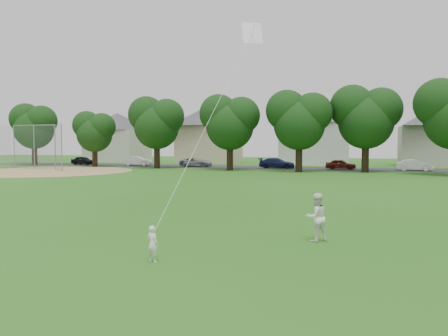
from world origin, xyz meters
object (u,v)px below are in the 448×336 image
(toddler, at_px, (152,244))
(kite, at_px, (213,112))
(older_boy, at_px, (316,217))
(baseball_backstop, at_px, (30,147))

(toddler, xyz_separation_m, kite, (0.40, 3.70, 3.65))
(older_boy, xyz_separation_m, kite, (-3.42, -0.02, 3.37))
(older_boy, distance_m, kite, 4.80)
(older_boy, relative_size, baseball_backstop, 0.13)
(older_boy, bearing_deg, baseball_backstop, -75.34)
(toddler, distance_m, older_boy, 5.34)
(kite, bearing_deg, baseball_backstop, 139.25)
(toddler, bearing_deg, kite, -79.63)
(older_boy, distance_m, baseball_backstop, 44.87)
(kite, bearing_deg, older_boy, 0.28)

